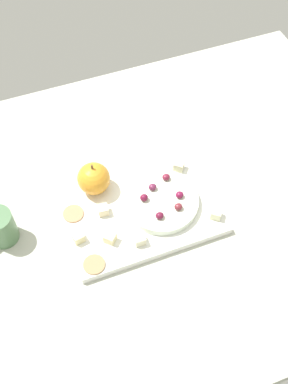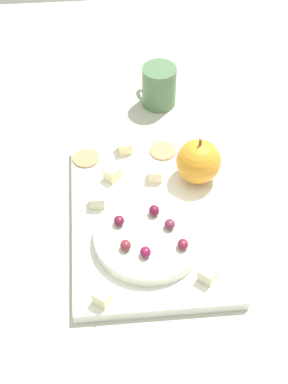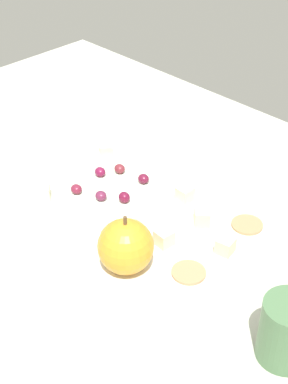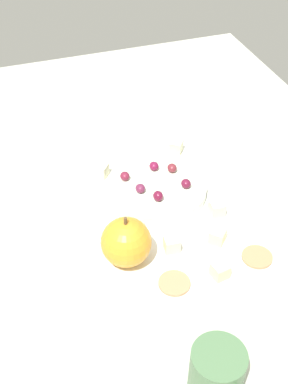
{
  "view_description": "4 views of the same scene",
  "coord_description": "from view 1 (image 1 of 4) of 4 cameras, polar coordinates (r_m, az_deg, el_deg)",
  "views": [
    {
      "loc": [
        17.29,
        58.89,
        99.8
      ],
      "look_at": [
        -4.65,
        0.86,
        10.49
      ],
      "focal_mm": 44.25,
      "sensor_mm": 36.0,
      "label": 1
    },
    {
      "loc": [
        -65.33,
        8.23,
        81.33
      ],
      "look_at": [
        -1.43,
        2.61,
        9.95
      ],
      "focal_mm": 54.72,
      "sensor_mm": 36.0,
      "label": 2
    },
    {
      "loc": [
        49.46,
        -48.26,
        62.22
      ],
      "look_at": [
        -2.84,
        3.89,
        9.26
      ],
      "focal_mm": 54.55,
      "sensor_mm": 36.0,
      "label": 3
    },
    {
      "loc": [
        56.01,
        -21.85,
        66.38
      ],
      "look_at": [
        -5.45,
        -1.01,
        9.51
      ],
      "focal_mm": 47.43,
      "sensor_mm": 36.0,
      "label": 4
    }
  ],
  "objects": [
    {
      "name": "apple_stem",
      "position": [
        1.09,
        -6.29,
        3.02
      ],
      "size": [
        0.5,
        0.5,
        1.2
      ],
      "primitive_type": "cylinder",
      "color": "brown",
      "rests_on": "apple_whole"
    },
    {
      "name": "cheese_cube_3",
      "position": [
        1.07,
        -4.1,
        -5.52
      ],
      "size": [
        3.36,
        3.36,
        2.38
      ],
      "primitive_type": "cube",
      "rotation": [
        0.0,
        0.0,
        0.78
      ],
      "color": "beige",
      "rests_on": "platter"
    },
    {
      "name": "cheese_cube_5",
      "position": [
        1.11,
        8.7,
        -2.61
      ],
      "size": [
        3.33,
        3.33,
        2.38
      ],
      "primitive_type": "cube",
      "rotation": [
        0.0,
        0.0,
        0.92
      ],
      "color": "beige",
      "rests_on": "platter"
    },
    {
      "name": "grape_2",
      "position": [
        1.12,
        1.04,
        0.6
      ],
      "size": [
        1.9,
        1.71,
        1.53
      ],
      "primitive_type": "ellipsoid",
      "color": "#692443",
      "rests_on": "serving_dish"
    },
    {
      "name": "grape_5",
      "position": [
        1.07,
        1.9,
        -2.86
      ],
      "size": [
        1.9,
        1.71,
        1.59
      ],
      "primitive_type": "ellipsoid",
      "color": "maroon",
      "rests_on": "serving_dish"
    },
    {
      "name": "table",
      "position": [
        1.15,
        -2.31,
        -2.76
      ],
      "size": [
        140.08,
        94.94,
        3.93
      ],
      "primitive_type": "cube",
      "color": "#B6B8A9",
      "rests_on": "ground"
    },
    {
      "name": "cheese_cube_0",
      "position": [
        1.18,
        4.23,
        3.18
      ],
      "size": [
        3.34,
        3.34,
        2.38
      ],
      "primitive_type": "cube",
      "rotation": [
        0.0,
        0.0,
        0.88
      ],
      "color": "beige",
      "rests_on": "platter"
    },
    {
      "name": "grape_1",
      "position": [
        1.14,
        2.68,
        1.8
      ],
      "size": [
        1.9,
        1.71,
        1.53
      ],
      "primitive_type": "ellipsoid",
      "color": "maroon",
      "rests_on": "serving_dish"
    },
    {
      "name": "platter",
      "position": [
        1.13,
        -0.54,
        -2.15
      ],
      "size": [
        36.11,
        26.23,
        1.92
      ],
      "primitive_type": "cube",
      "color": "white",
      "rests_on": "table"
    },
    {
      "name": "cheese_cube_4",
      "position": [
        1.11,
        -4.98,
        -2.12
      ],
      "size": [
        2.59,
        2.59,
        2.38
      ],
      "primitive_type": "cube",
      "rotation": [
        0.0,
        0.0,
        1.48
      ],
      "color": "beige",
      "rests_on": "platter"
    },
    {
      "name": "grape_3",
      "position": [
        1.1,
        0.0,
        -0.69
      ],
      "size": [
        1.9,
        1.71,
        1.76
      ],
      "primitive_type": "ellipsoid",
      "color": "maroon",
      "rests_on": "serving_dish"
    },
    {
      "name": "apple_whole",
      "position": [
        1.12,
        -6.08,
        1.61
      ],
      "size": [
        7.85,
        7.85,
        7.85
      ],
      "primitive_type": "sphere",
      "color": "orange",
      "rests_on": "platter"
    },
    {
      "name": "cheese_cube_2",
      "position": [
        1.07,
        -7.93,
        -5.42
      ],
      "size": [
        2.76,
        2.76,
        2.38
      ],
      "primitive_type": "cube",
      "rotation": [
        0.0,
        0.0,
        0.18
      ],
      "color": "beige",
      "rests_on": "platter"
    },
    {
      "name": "grape_4",
      "position": [
        1.09,
        4.17,
        -1.78
      ],
      "size": [
        1.9,
        1.71,
        1.57
      ],
      "primitive_type": "ellipsoid",
      "color": "maroon",
      "rests_on": "serving_dish"
    },
    {
      "name": "cracker_1",
      "position": [
        1.05,
        -6.04,
        -8.68
      ],
      "size": [
        4.87,
        4.87,
        0.4
      ],
      "primitive_type": "cylinder",
      "color": "tan",
      "rests_on": "platter"
    },
    {
      "name": "cheese_cube_1",
      "position": [
        1.06,
        -0.57,
        -5.76
      ],
      "size": [
        2.45,
        2.45,
        2.38
      ],
      "primitive_type": "cube",
      "rotation": [
        0.0,
        0.0,
        1.54
      ],
      "color": "beige",
      "rests_on": "platter"
    },
    {
      "name": "cracker_0",
      "position": [
        1.12,
        -8.52,
        -2.6
      ],
      "size": [
        4.87,
        4.87,
        0.4
      ],
      "primitive_type": "cylinder",
      "color": "tan",
      "rests_on": "platter"
    },
    {
      "name": "serving_dish",
      "position": [
        1.12,
        2.08,
        -1.13
      ],
      "size": [
        17.72,
        17.72,
        2.0
      ],
      "primitive_type": "cylinder",
      "color": "white",
      "rests_on": "platter"
    },
    {
      "name": "grape_0",
      "position": [
        1.11,
        4.32,
        -0.34
      ],
      "size": [
        1.9,
        1.71,
        1.6
      ],
      "primitive_type": "ellipsoid",
      "color": "maroon",
      "rests_on": "serving_dish"
    },
    {
      "name": "cup",
      "position": [
        1.11,
        -17.0,
        -4.11
      ],
      "size": [
        9.82,
        6.88,
        8.58
      ],
      "color": "#4D734B",
      "rests_on": "table"
    }
  ]
}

